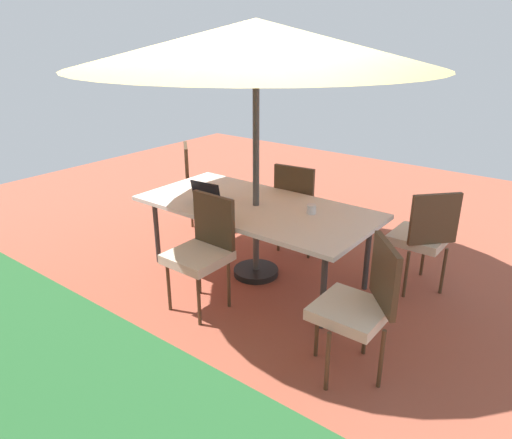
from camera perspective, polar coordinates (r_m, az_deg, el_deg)
The scene contains 10 objects.
ground_plane at distance 4.75m, azimuth -0.00°, elevation -6.66°, with size 10.00×10.00×0.02m, color #9E4C38.
dining_table at distance 4.46m, azimuth -0.00°, elevation 1.22°, with size 2.25×1.09×0.73m.
patio_umbrella at distance 4.19m, azimuth -0.00°, elevation 20.25°, with size 3.13×3.13×2.34m.
chair_north at distance 4.02m, azimuth -6.42°, elevation -3.39°, with size 0.46×0.46×0.98m.
chair_southeast at distance 5.90m, azimuth -6.78°, elevation 4.83°, with size 0.59×0.59×0.98m.
chair_northwest at distance 3.30m, azimuth 12.37°, elevation -9.68°, with size 0.59×0.59×0.98m.
chair_southwest at distance 4.51m, azimuth 19.36°, elevation -1.67°, with size 0.59×0.59×0.98m.
chair_south at distance 5.06m, azimuth 5.21°, elevation 2.03°, with size 0.48×0.49×0.98m.
laptop at distance 4.54m, azimuth -5.46°, elevation 2.71°, with size 0.34×0.28×0.21m.
cup at distance 4.26m, azimuth 6.65°, elevation 1.25°, with size 0.08×0.08×0.08m, color white.
Camera 1 is at (-2.55, 3.32, 2.24)m, focal length 33.42 mm.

